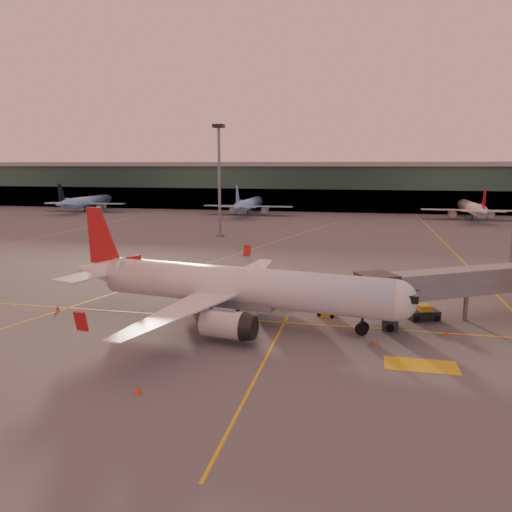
% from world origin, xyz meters
% --- Properties ---
extents(ground, '(600.00, 600.00, 0.00)m').
position_xyz_m(ground, '(0.00, 0.00, 0.00)').
color(ground, '#4C4F54').
rests_on(ground, ground).
extents(taxi_markings, '(100.12, 173.00, 0.01)m').
position_xyz_m(taxi_markings, '(-7.32, 44.49, 0.01)').
color(taxi_markings, gold).
rests_on(taxi_markings, ground).
extents(terminal, '(400.00, 20.00, 17.60)m').
position_xyz_m(terminal, '(0.00, 141.79, 8.76)').
color(terminal, '#19382D').
rests_on(terminal, ground).
extents(mast_west_near, '(2.40, 2.40, 25.60)m').
position_xyz_m(mast_west_near, '(-20.00, 66.00, 14.86)').
color(mast_west_near, slate).
rests_on(mast_west_near, ground).
extents(distant_aircraft_row, '(290.00, 34.00, 13.00)m').
position_xyz_m(distant_aircraft_row, '(-21.00, 118.00, 0.00)').
color(distant_aircraft_row, '#89B5E5').
rests_on(distant_aircraft_row, ground).
extents(main_airplane, '(38.86, 35.20, 11.75)m').
position_xyz_m(main_airplane, '(-0.73, 4.10, 3.82)').
color(main_airplane, silver).
rests_on(main_airplane, ground).
extents(jet_bridge, '(24.18, 16.01, 5.83)m').
position_xyz_m(jet_bridge, '(25.15, 10.74, 4.04)').
color(jet_bridge, slate).
rests_on(jet_bridge, ground).
extents(catering_truck, '(5.92, 3.51, 4.31)m').
position_xyz_m(catering_truck, '(-5.70, 10.12, 2.45)').
color(catering_truck, '#B03C19').
rests_on(catering_truck, ground).
extents(gpu_cart, '(2.25, 1.75, 1.16)m').
position_xyz_m(gpu_cart, '(9.31, 8.23, 0.57)').
color(gpu_cart, gold).
rests_on(gpu_cart, ground).
extents(pushback_tug, '(3.60, 2.72, 1.65)m').
position_xyz_m(pushback_tug, '(19.59, 9.17, 0.67)').
color(pushback_tug, black).
rests_on(pushback_tug, ground).
extents(cone_nose, '(0.44, 0.44, 0.56)m').
position_xyz_m(cone_nose, '(21.30, 4.09, 0.27)').
color(cone_nose, '#E93E0C').
rests_on(cone_nose, ground).
extents(cone_tail, '(0.51, 0.51, 0.64)m').
position_xyz_m(cone_tail, '(-21.21, 3.74, 0.31)').
color(cone_tail, '#E93E0C').
rests_on(cone_tail, ground).
extents(cone_wing_right, '(0.49, 0.49, 0.63)m').
position_xyz_m(cone_wing_right, '(-2.82, -14.00, 0.30)').
color(cone_wing_right, '#E93E0C').
rests_on(cone_wing_right, ground).
extents(cone_wing_left, '(0.44, 0.44, 0.56)m').
position_xyz_m(cone_wing_left, '(-1.99, 21.03, 0.27)').
color(cone_wing_left, '#E93E0C').
rests_on(cone_wing_left, ground).
extents(cone_fwd, '(0.40, 0.40, 0.51)m').
position_xyz_m(cone_fwd, '(14.40, 0.44, 0.25)').
color(cone_fwd, '#E93E0C').
rests_on(cone_fwd, ground).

